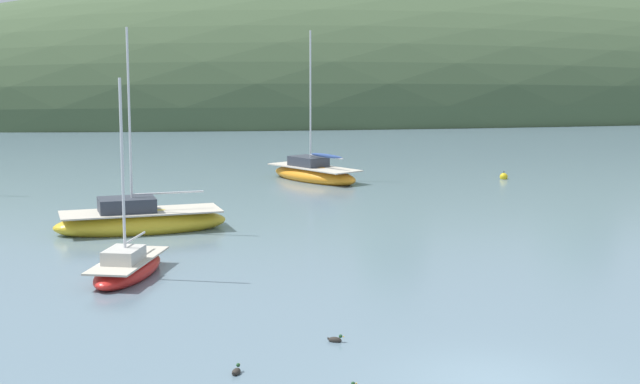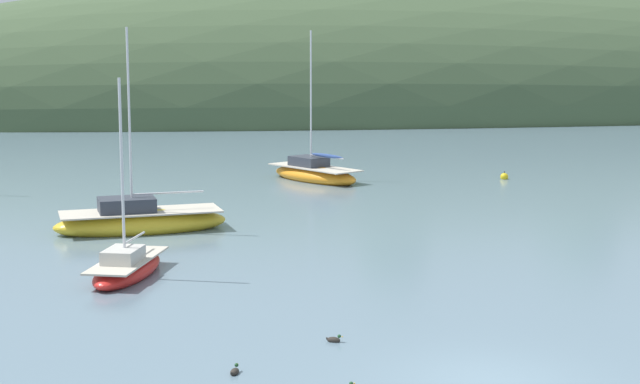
{
  "view_description": "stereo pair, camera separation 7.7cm",
  "coord_description": "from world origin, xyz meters",
  "views": [
    {
      "loc": [
        -7.32,
        -18.66,
        7.19
      ],
      "look_at": [
        0.0,
        20.0,
        1.2
      ],
      "focal_mm": 53.17,
      "sensor_mm": 36.0,
      "label": 1
    },
    {
      "loc": [
        -7.25,
        -18.68,
        7.19
      ],
      "look_at": [
        0.0,
        20.0,
        1.2
      ],
      "focal_mm": 53.17,
      "sensor_mm": 36.0,
      "label": 2
    }
  ],
  "objects": [
    {
      "name": "sailboat_white_near",
      "position": [
        -7.48,
        18.9,
        0.41
      ],
      "size": [
        7.03,
        3.15,
        8.24
      ],
      "color": "gold",
      "rests_on": "ground"
    },
    {
      "name": "sailboat_navy_dinghy",
      "position": [
        1.92,
        31.96,
        0.39
      ],
      "size": [
        5.01,
        6.52,
        8.37
      ],
      "color": "orange",
      "rests_on": "ground"
    },
    {
      "name": "ground_plane",
      "position": [
        0.0,
        0.0,
        0.0
      ],
      "size": [
        400.0,
        400.0,
        0.0
      ],
      "primitive_type": "plane",
      "color": "slate"
    },
    {
      "name": "mooring_buoy_inner",
      "position": [
        12.39,
        30.56,
        0.12
      ],
      "size": [
        0.44,
        0.44,
        0.54
      ],
      "color": "yellow",
      "rests_on": "ground"
    },
    {
      "name": "duck_lead",
      "position": [
        -5.39,
        1.59,
        0.05
      ],
      "size": [
        0.3,
        0.41,
        0.24
      ],
      "color": "#2D2823",
      "rests_on": "ground"
    },
    {
      "name": "duck_trailing",
      "position": [
        -2.75,
        3.46,
        0.05
      ],
      "size": [
        0.41,
        0.32,
        0.24
      ],
      "color": "#2D2823",
      "rests_on": "ground"
    },
    {
      "name": "sailboat_red_portside",
      "position": [
        -7.87,
        11.3,
        0.3
      ],
      "size": [
        2.93,
        4.8,
        6.46
      ],
      "color": "red",
      "rests_on": "ground"
    },
    {
      "name": "far_shoreline_hill",
      "position": [
        25.17,
        80.87,
        0.14
      ],
      "size": [
        150.0,
        36.0,
        33.05
      ],
      "color": "#425638",
      "rests_on": "ground"
    }
  ]
}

